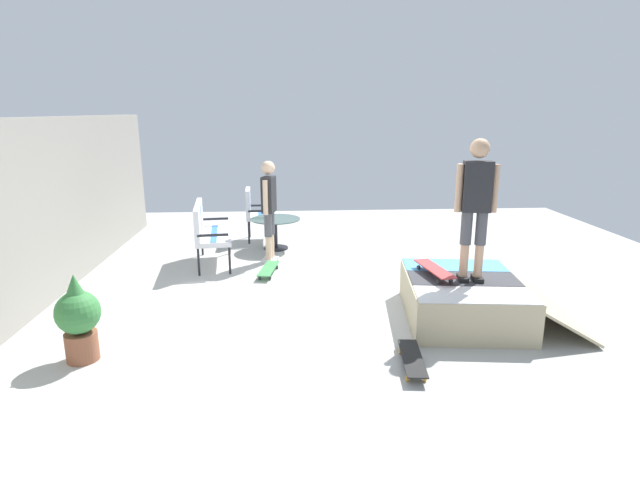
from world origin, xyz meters
name	(u,v)px	position (x,y,z in m)	size (l,w,h in m)	color
ground_plane	(344,296)	(0.00, 0.00, -0.05)	(12.00, 12.00, 0.10)	#B2B2AD
back_wall_cinderblock	(38,212)	(0.00, 4.00, 1.20)	(9.00, 0.20, 2.40)	gray
skate_ramp	(465,298)	(-0.99, -1.38, 0.25)	(1.87, 2.18, 0.51)	tan
patio_bench	(207,228)	(1.48, 2.09, 0.62)	(1.30, 0.69, 1.02)	black
patio_chair_near_house	(255,210)	(3.05, 1.41, 0.61)	(0.65, 0.58, 1.02)	black
patio_table	(276,227)	(2.38, 0.99, 0.40)	(0.90, 0.90, 0.57)	black
person_watching	(269,204)	(1.61, 1.08, 0.99)	(0.47, 0.30, 1.69)	silver
person_skater	(476,200)	(-1.05, -1.40, 1.48)	(0.28, 0.48, 1.67)	black
skateboard_by_bench	(269,269)	(0.89, 1.08, 0.08)	(0.82, 0.33, 0.10)	#3F8C4C
skateboard_spare	(412,359)	(-2.15, -0.45, 0.08)	(0.82, 0.28, 0.10)	black
skateboard_on_ramp	(434,269)	(-0.87, -1.01, 0.60)	(0.82, 0.33, 0.10)	#B23838
potted_plant	(78,317)	(-1.80, 2.88, 0.47)	(0.44, 0.44, 0.92)	brown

